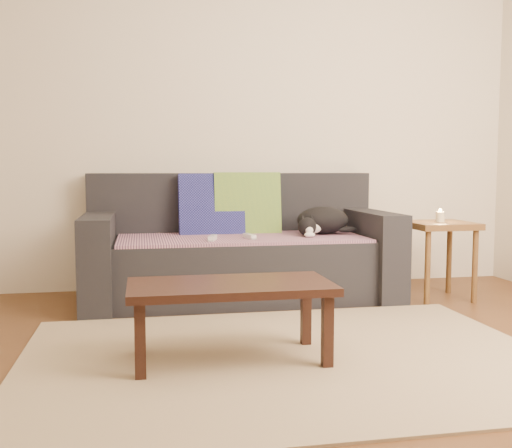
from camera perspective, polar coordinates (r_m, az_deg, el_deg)
name	(u,v)px	position (r m, az deg, el deg)	size (l,w,h in m)	color
ground	(296,370)	(2.77, 3.79, -13.69)	(4.50, 4.50, 0.00)	brown
back_wall	(230,116)	(4.60, -2.54, 10.23)	(4.50, 0.04, 2.60)	beige
sofa	(239,254)	(4.20, -1.63, -2.84)	(2.10, 0.94, 0.87)	#232328
throw_blanket	(241,238)	(4.09, -1.43, -1.34)	(1.66, 0.74, 0.02)	#402647
cushion_navy	(211,207)	(4.31, -4.27, 1.65)	(0.47, 0.12, 0.47)	#0F1242
cushion_green	(247,206)	(4.35, -0.88, 1.69)	(0.48, 0.12, 0.48)	#0B493B
cat	(322,221)	(4.26, 6.27, 0.28)	(0.45, 0.37, 0.20)	black
wii_remote_a	(212,238)	(3.88, -4.17, -1.34)	(0.15, 0.04, 0.03)	white
wii_remote_b	(250,236)	(3.97, -0.62, -1.18)	(0.15, 0.04, 0.03)	white
side_table	(440,235)	(4.32, 17.08, -1.05)	(0.43, 0.43, 0.54)	brown
candle	(440,217)	(4.31, 17.13, 0.69)	(0.06, 0.06, 0.09)	beige
rug	(288,358)	(2.90, 3.02, -12.65)	(2.50, 1.80, 0.01)	#9F876D
coffee_table	(230,293)	(2.79, -2.45, -6.56)	(0.94, 0.47, 0.38)	black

